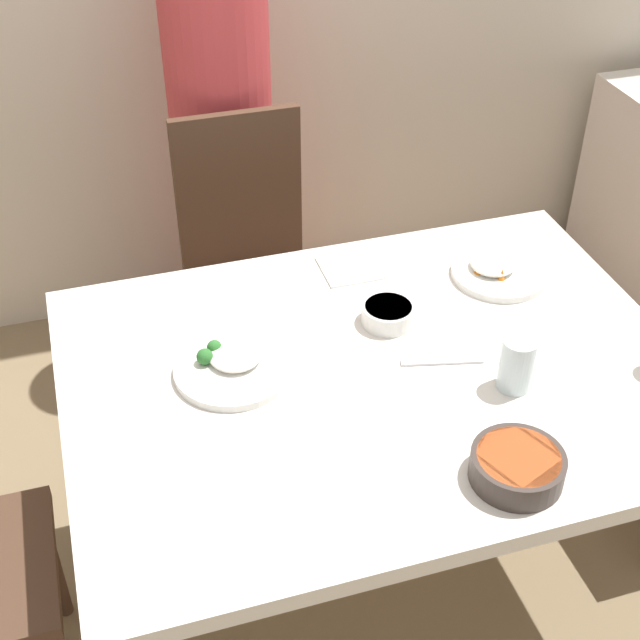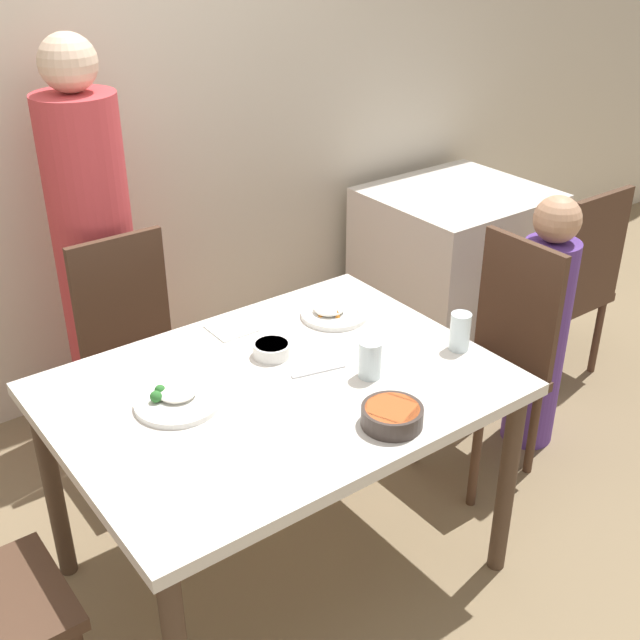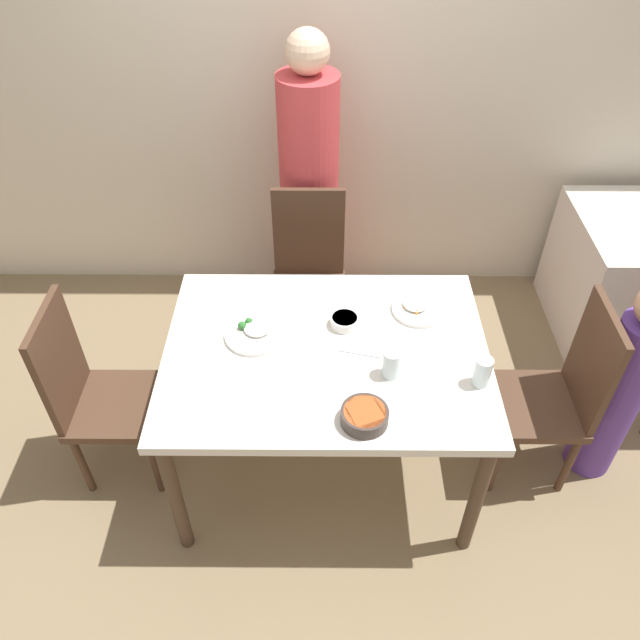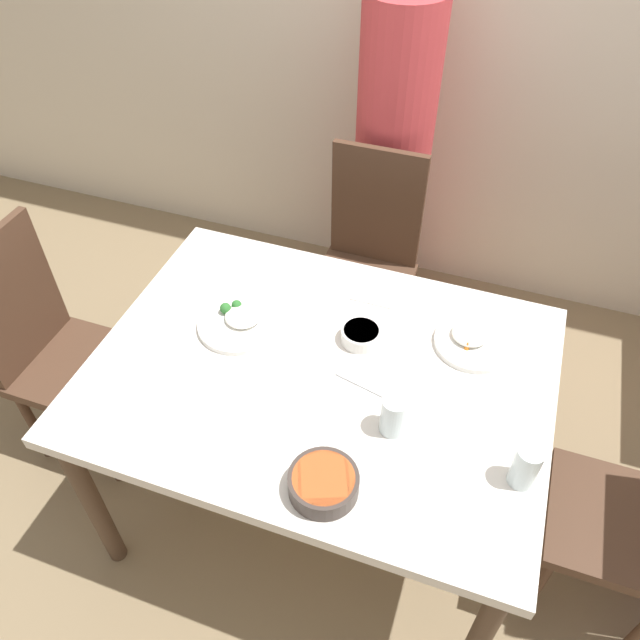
# 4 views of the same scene
# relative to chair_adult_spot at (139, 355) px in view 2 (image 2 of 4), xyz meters

# --- Properties ---
(ground_plane) EXTENTS (10.00, 10.00, 0.00)m
(ground_plane) POSITION_rel_chair_adult_spot_xyz_m (0.09, -0.84, -0.50)
(ground_plane) COLOR #847051
(wall_back) EXTENTS (10.00, 0.06, 2.70)m
(wall_back) POSITION_rel_chair_adult_spot_xyz_m (0.09, 0.65, 0.85)
(wall_back) COLOR beige
(wall_back) RESTS_ON ground_plane
(dining_table) EXTENTS (1.33, 1.00, 0.77)m
(dining_table) POSITION_rel_chair_adult_spot_xyz_m (0.09, -0.84, 0.18)
(dining_table) COLOR silver
(dining_table) RESTS_ON ground_plane
(chair_adult_spot) EXTENTS (0.40, 0.40, 0.96)m
(chair_adult_spot) POSITION_rel_chair_adult_spot_xyz_m (0.00, 0.00, 0.00)
(chair_adult_spot) COLOR #4C3323
(chair_adult_spot) RESTS_ON ground_plane
(chair_child_spot) EXTENTS (0.40, 0.40, 0.96)m
(chair_child_spot) POSITION_rel_chair_adult_spot_xyz_m (1.11, -0.84, 0.00)
(chair_child_spot) COLOR #4C3323
(chair_child_spot) RESTS_ON ground_plane
(person_adult) EXTENTS (0.32, 0.32, 1.66)m
(person_adult) POSITION_rel_chair_adult_spot_xyz_m (0.00, 0.32, 0.28)
(person_adult) COLOR #C63D42
(person_adult) RESTS_ON ground_plane
(person_child) EXTENTS (0.22, 0.22, 1.10)m
(person_child) POSITION_rel_chair_adult_spot_xyz_m (1.38, -0.84, 0.03)
(person_child) COLOR #5B3893
(person_child) RESTS_ON ground_plane
(bowl_curry) EXTENTS (0.18, 0.18, 0.06)m
(bowl_curry) POSITION_rel_chair_adult_spot_xyz_m (0.23, -1.21, 0.30)
(bowl_curry) COLOR #3D332D
(bowl_curry) RESTS_ON dining_table
(plate_rice_adult) EXTENTS (0.26, 0.26, 0.05)m
(plate_rice_adult) POSITION_rel_chair_adult_spot_xyz_m (-0.21, -0.76, 0.28)
(plate_rice_adult) COLOR white
(plate_rice_adult) RESTS_ON dining_table
(plate_rice_child) EXTENTS (0.24, 0.24, 0.05)m
(plate_rice_child) POSITION_rel_chair_adult_spot_xyz_m (0.49, -0.60, 0.28)
(plate_rice_child) COLOR white
(plate_rice_child) RESTS_ON dining_table
(bowl_rice_small) EXTENTS (0.12, 0.12, 0.05)m
(bowl_rice_small) POSITION_rel_chair_adult_spot_xyz_m (0.17, -0.70, 0.29)
(bowl_rice_small) COLOR white
(bowl_rice_small) RESTS_ON dining_table
(glass_water_tall) EXTENTS (0.07, 0.07, 0.12)m
(glass_water_tall) POSITION_rel_chair_adult_spot_xyz_m (0.34, -0.98, 0.33)
(glass_water_tall) COLOR silver
(glass_water_tall) RESTS_ON dining_table
(glass_water_short) EXTENTS (0.07, 0.07, 0.13)m
(glass_water_short) POSITION_rel_chair_adult_spot_xyz_m (0.69, -1.03, 0.33)
(glass_water_short) COLOR silver
(glass_water_short) RESTS_ON dining_table
(napkin_folded) EXTENTS (0.14, 0.14, 0.01)m
(napkin_folded) POSITION_rel_chair_adult_spot_xyz_m (0.16, -0.46, 0.27)
(napkin_folded) COLOR white
(napkin_folded) RESTS_ON dining_table
(fork_steel) EXTENTS (0.18, 0.06, 0.01)m
(fork_steel) POSITION_rel_chair_adult_spot_xyz_m (0.23, -0.86, 0.27)
(fork_steel) COLOR silver
(fork_steel) RESTS_ON dining_table
(background_table) EXTENTS (0.85, 0.78, 0.73)m
(background_table) POSITION_rel_chair_adult_spot_xyz_m (1.89, 0.15, -0.13)
(background_table) COLOR silver
(background_table) RESTS_ON ground_plane
(chair_background) EXTENTS (0.40, 0.40, 0.96)m
(chair_background) POSITION_rel_chair_adult_spot_xyz_m (1.89, -0.59, 0.00)
(chair_background) COLOR #4C3323
(chair_background) RESTS_ON ground_plane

